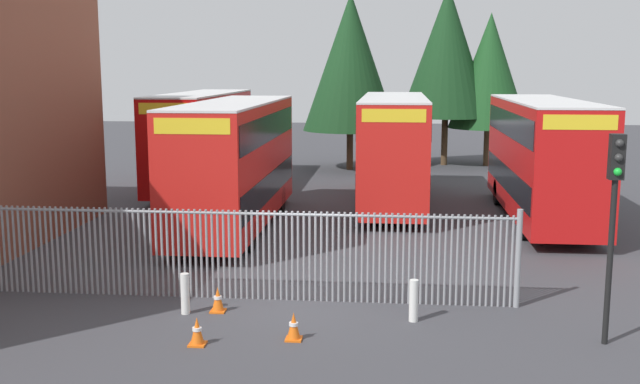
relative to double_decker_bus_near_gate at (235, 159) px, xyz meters
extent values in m
plane|color=#3D3D42|center=(3.36, 0.03, -2.42)|extent=(100.00, 100.00, 0.00)
cylinder|color=gray|center=(-4.18, -7.97, -1.32)|extent=(0.06, 0.06, 2.20)
cylinder|color=gray|center=(-4.04, -7.97, -1.32)|extent=(0.06, 0.06, 2.20)
cylinder|color=gray|center=(-3.90, -7.97, -1.32)|extent=(0.06, 0.06, 2.20)
cylinder|color=gray|center=(-3.76, -7.97, -1.32)|extent=(0.06, 0.06, 2.20)
cylinder|color=gray|center=(-3.62, -7.97, -1.32)|extent=(0.06, 0.06, 2.20)
cylinder|color=gray|center=(-3.48, -7.97, -1.32)|extent=(0.06, 0.06, 2.20)
cylinder|color=gray|center=(-3.34, -7.97, -1.32)|extent=(0.06, 0.06, 2.20)
cylinder|color=gray|center=(-3.20, -7.97, -1.32)|extent=(0.06, 0.06, 2.20)
cylinder|color=gray|center=(-3.06, -7.97, -1.32)|extent=(0.06, 0.06, 2.20)
cylinder|color=gray|center=(-2.92, -7.97, -1.32)|extent=(0.06, 0.06, 2.20)
cylinder|color=gray|center=(-2.78, -7.97, -1.32)|extent=(0.06, 0.06, 2.20)
cylinder|color=gray|center=(-2.64, -7.97, -1.32)|extent=(0.06, 0.06, 2.20)
cylinder|color=gray|center=(-2.50, -7.97, -1.32)|extent=(0.06, 0.06, 2.20)
cylinder|color=gray|center=(-2.36, -7.97, -1.32)|extent=(0.06, 0.06, 2.20)
cylinder|color=gray|center=(-2.22, -7.97, -1.32)|extent=(0.06, 0.06, 2.20)
cylinder|color=gray|center=(-2.08, -7.97, -1.32)|extent=(0.06, 0.06, 2.20)
cylinder|color=gray|center=(-1.94, -7.97, -1.32)|extent=(0.06, 0.06, 2.20)
cylinder|color=gray|center=(-1.80, -7.97, -1.32)|extent=(0.06, 0.06, 2.20)
cylinder|color=gray|center=(-1.66, -7.97, -1.32)|extent=(0.06, 0.06, 2.20)
cylinder|color=gray|center=(-1.52, -7.97, -1.32)|extent=(0.06, 0.06, 2.20)
cylinder|color=gray|center=(-1.38, -7.97, -1.32)|extent=(0.06, 0.06, 2.20)
cylinder|color=gray|center=(-1.24, -7.97, -1.32)|extent=(0.06, 0.06, 2.20)
cylinder|color=gray|center=(-1.10, -7.97, -1.32)|extent=(0.06, 0.06, 2.20)
cylinder|color=gray|center=(-0.96, -7.97, -1.32)|extent=(0.06, 0.06, 2.20)
cylinder|color=gray|center=(-0.82, -7.97, -1.32)|extent=(0.06, 0.06, 2.20)
cylinder|color=gray|center=(-0.68, -7.97, -1.32)|extent=(0.06, 0.06, 2.20)
cylinder|color=gray|center=(-0.54, -7.97, -1.32)|extent=(0.06, 0.06, 2.20)
cylinder|color=gray|center=(-0.40, -7.97, -1.32)|extent=(0.06, 0.06, 2.20)
cylinder|color=gray|center=(-0.26, -7.97, -1.32)|extent=(0.06, 0.06, 2.20)
cylinder|color=gray|center=(-0.12, -7.97, -1.32)|extent=(0.06, 0.06, 2.20)
cylinder|color=gray|center=(0.02, -7.97, -1.32)|extent=(0.06, 0.06, 2.20)
cylinder|color=gray|center=(0.16, -7.97, -1.32)|extent=(0.06, 0.06, 2.20)
cylinder|color=gray|center=(0.30, -7.97, -1.32)|extent=(0.06, 0.06, 2.20)
cylinder|color=gray|center=(0.44, -7.97, -1.32)|extent=(0.06, 0.06, 2.20)
cylinder|color=gray|center=(0.58, -7.97, -1.32)|extent=(0.06, 0.06, 2.20)
cylinder|color=gray|center=(0.72, -7.97, -1.32)|extent=(0.06, 0.06, 2.20)
cylinder|color=gray|center=(0.86, -7.97, -1.32)|extent=(0.06, 0.06, 2.20)
cylinder|color=gray|center=(1.00, -7.97, -1.32)|extent=(0.06, 0.06, 2.20)
cylinder|color=gray|center=(1.14, -7.97, -1.32)|extent=(0.06, 0.06, 2.20)
cylinder|color=gray|center=(1.28, -7.97, -1.32)|extent=(0.06, 0.06, 2.20)
cylinder|color=gray|center=(1.42, -7.97, -1.32)|extent=(0.06, 0.06, 2.20)
cylinder|color=gray|center=(1.56, -7.97, -1.32)|extent=(0.06, 0.06, 2.20)
cylinder|color=gray|center=(1.70, -7.97, -1.32)|extent=(0.06, 0.06, 2.20)
cylinder|color=gray|center=(1.84, -7.97, -1.32)|extent=(0.06, 0.06, 2.20)
cylinder|color=gray|center=(1.98, -7.97, -1.32)|extent=(0.06, 0.06, 2.20)
cylinder|color=gray|center=(2.12, -7.97, -1.32)|extent=(0.06, 0.06, 2.20)
cylinder|color=gray|center=(2.26, -7.97, -1.32)|extent=(0.06, 0.06, 2.20)
cylinder|color=gray|center=(2.40, -7.97, -1.32)|extent=(0.06, 0.06, 2.20)
cylinder|color=gray|center=(2.54, -7.97, -1.32)|extent=(0.06, 0.06, 2.20)
cylinder|color=gray|center=(2.68, -7.97, -1.32)|extent=(0.06, 0.06, 2.20)
cylinder|color=gray|center=(2.82, -7.97, -1.32)|extent=(0.06, 0.06, 2.20)
cylinder|color=gray|center=(2.96, -7.97, -1.32)|extent=(0.06, 0.06, 2.20)
cylinder|color=gray|center=(3.10, -7.97, -1.32)|extent=(0.06, 0.06, 2.20)
cylinder|color=gray|center=(3.24, -7.97, -1.32)|extent=(0.06, 0.06, 2.20)
cylinder|color=gray|center=(3.38, -7.97, -1.32)|extent=(0.06, 0.06, 2.20)
cylinder|color=gray|center=(3.52, -7.97, -1.32)|extent=(0.06, 0.06, 2.20)
cylinder|color=gray|center=(3.66, -7.97, -1.32)|extent=(0.06, 0.06, 2.20)
cylinder|color=gray|center=(3.80, -7.97, -1.32)|extent=(0.06, 0.06, 2.20)
cylinder|color=gray|center=(3.94, -7.97, -1.32)|extent=(0.06, 0.06, 2.20)
cylinder|color=gray|center=(4.08, -7.97, -1.32)|extent=(0.06, 0.06, 2.20)
cylinder|color=gray|center=(4.22, -7.97, -1.32)|extent=(0.06, 0.06, 2.20)
cylinder|color=gray|center=(4.36, -7.97, -1.32)|extent=(0.06, 0.06, 2.20)
cylinder|color=gray|center=(4.50, -7.97, -1.32)|extent=(0.06, 0.06, 2.20)
cylinder|color=gray|center=(4.64, -7.97, -1.32)|extent=(0.06, 0.06, 2.20)
cylinder|color=gray|center=(4.78, -7.97, -1.32)|extent=(0.06, 0.06, 2.20)
cylinder|color=gray|center=(4.92, -7.97, -1.32)|extent=(0.06, 0.06, 2.20)
cylinder|color=gray|center=(5.06, -7.97, -1.32)|extent=(0.06, 0.06, 2.20)
cylinder|color=gray|center=(5.20, -7.97, -1.32)|extent=(0.06, 0.06, 2.20)
cylinder|color=gray|center=(5.34, -7.97, -1.32)|extent=(0.06, 0.06, 2.20)
cylinder|color=gray|center=(5.48, -7.97, -1.32)|extent=(0.06, 0.06, 2.20)
cylinder|color=gray|center=(5.62, -7.97, -1.32)|extent=(0.06, 0.06, 2.20)
cylinder|color=gray|center=(5.76, -7.97, -1.32)|extent=(0.06, 0.06, 2.20)
cylinder|color=gray|center=(5.90, -7.97, -1.32)|extent=(0.06, 0.06, 2.20)
cylinder|color=gray|center=(6.04, -7.97, -1.32)|extent=(0.06, 0.06, 2.20)
cylinder|color=gray|center=(6.18, -7.97, -1.32)|extent=(0.06, 0.06, 2.20)
cylinder|color=gray|center=(6.32, -7.97, -1.32)|extent=(0.06, 0.06, 2.20)
cylinder|color=gray|center=(6.46, -7.97, -1.32)|extent=(0.06, 0.06, 2.20)
cylinder|color=gray|center=(6.60, -7.97, -1.32)|extent=(0.06, 0.06, 2.20)
cylinder|color=gray|center=(6.74, -7.97, -1.32)|extent=(0.06, 0.06, 2.20)
cylinder|color=gray|center=(6.88, -7.97, -1.32)|extent=(0.06, 0.06, 2.20)
cylinder|color=gray|center=(7.02, -7.97, -1.32)|extent=(0.06, 0.06, 2.20)
cylinder|color=gray|center=(7.16, -7.97, -1.32)|extent=(0.06, 0.06, 2.20)
cylinder|color=gray|center=(7.30, -7.97, -1.32)|extent=(0.06, 0.06, 2.20)
cylinder|color=gray|center=(7.44, -7.97, -1.32)|extent=(0.06, 0.06, 2.20)
cylinder|color=gray|center=(7.58, -7.97, -1.32)|extent=(0.06, 0.06, 2.20)
cylinder|color=gray|center=(7.72, -7.97, -1.32)|extent=(0.06, 0.06, 2.20)
cylinder|color=gray|center=(7.86, -7.97, -1.32)|extent=(0.06, 0.06, 2.20)
cylinder|color=gray|center=(8.00, -7.97, -1.32)|extent=(0.06, 0.06, 2.20)
cylinder|color=gray|center=(8.13, -7.97, -1.32)|extent=(0.06, 0.06, 2.20)
cylinder|color=gray|center=(8.27, -7.97, -1.32)|extent=(0.06, 0.06, 2.20)
cylinder|color=gray|center=(8.41, -7.97, -1.32)|extent=(0.06, 0.06, 2.20)
cylinder|color=gray|center=(1.63, -7.97, -0.30)|extent=(13.58, 0.07, 0.07)
cylinder|color=gray|center=(8.41, -7.97, -1.25)|extent=(0.14, 0.14, 2.35)
cube|color=red|center=(0.00, 0.01, -0.07)|extent=(2.50, 10.80, 4.00)
cube|color=black|center=(0.00, 0.01, -0.87)|extent=(2.54, 10.37, 0.90)
cube|color=black|center=(0.00, 0.01, 1.13)|extent=(2.54, 10.37, 0.90)
cube|color=yellow|center=(0.00, -5.34, 1.58)|extent=(2.12, 0.12, 0.44)
cube|color=silver|center=(0.00, 0.01, 1.96)|extent=(2.50, 10.80, 0.08)
cylinder|color=black|center=(-1.10, -3.34, -1.90)|extent=(0.30, 1.04, 1.04)
cylinder|color=black|center=(1.10, -3.34, -1.90)|extent=(0.30, 1.04, 1.04)
cylinder|color=black|center=(-1.10, 2.98, -1.90)|extent=(0.30, 1.04, 1.04)
cylinder|color=black|center=(1.10, 2.98, -1.90)|extent=(0.30, 1.04, 1.04)
cube|color=red|center=(5.46, 5.01, -0.07)|extent=(2.50, 10.80, 4.00)
cube|color=black|center=(5.46, 5.01, -0.87)|extent=(2.54, 10.37, 0.90)
cube|color=black|center=(5.46, 5.01, 1.13)|extent=(2.54, 10.37, 0.90)
cube|color=yellow|center=(5.46, -0.34, 1.58)|extent=(2.12, 0.12, 0.44)
cube|color=silver|center=(5.46, 5.01, 1.96)|extent=(2.50, 10.80, 0.08)
cylinder|color=black|center=(4.36, 1.66, -1.90)|extent=(0.30, 1.04, 1.04)
cylinder|color=black|center=(6.56, 1.66, -1.90)|extent=(0.30, 1.04, 1.04)
cylinder|color=black|center=(4.36, 7.98, -1.90)|extent=(0.30, 1.04, 1.04)
cylinder|color=black|center=(6.56, 7.98, -1.90)|extent=(0.30, 1.04, 1.04)
cube|color=red|center=(10.87, 2.54, -0.07)|extent=(2.50, 10.80, 4.00)
cube|color=black|center=(10.87, 2.54, -0.87)|extent=(2.54, 10.37, 0.90)
cube|color=black|center=(10.87, 2.54, 1.13)|extent=(2.54, 10.37, 0.90)
cube|color=yellow|center=(10.87, -2.81, 1.58)|extent=(2.12, 0.12, 0.44)
cube|color=silver|center=(10.87, 2.54, 1.96)|extent=(2.50, 10.80, 0.08)
cylinder|color=black|center=(9.77, -0.81, -1.90)|extent=(0.30, 1.04, 1.04)
cylinder|color=black|center=(11.97, -0.81, -1.90)|extent=(0.30, 1.04, 1.04)
cylinder|color=black|center=(9.77, 5.51, -1.90)|extent=(0.30, 1.04, 1.04)
cylinder|color=black|center=(11.97, 5.51, -1.90)|extent=(0.30, 1.04, 1.04)
cube|color=#B70C0C|center=(-3.33, 8.32, -0.07)|extent=(2.50, 10.80, 4.00)
cube|color=black|center=(-3.33, 8.32, -0.87)|extent=(2.54, 10.37, 0.90)
cube|color=black|center=(-3.33, 8.32, 1.13)|extent=(2.54, 10.37, 0.90)
cube|color=yellow|center=(-3.33, 2.97, 1.58)|extent=(2.12, 0.12, 0.44)
cube|color=silver|center=(-3.33, 8.32, 1.96)|extent=(2.50, 10.80, 0.08)
cylinder|color=black|center=(-4.43, 4.98, -1.90)|extent=(0.30, 1.04, 1.04)
cylinder|color=black|center=(-2.23, 4.98, -1.90)|extent=(0.30, 1.04, 1.04)
cylinder|color=black|center=(-4.43, 11.29, -1.90)|extent=(0.30, 1.04, 1.04)
cylinder|color=black|center=(-2.23, 11.29, -1.90)|extent=(0.30, 1.04, 1.04)
cylinder|color=silver|center=(0.79, -9.21, -1.95)|extent=(0.20, 0.20, 0.95)
cylinder|color=silver|center=(5.98, -9.21, -1.95)|extent=(0.20, 0.20, 0.95)
cube|color=orange|center=(3.48, -10.62, -2.40)|extent=(0.34, 0.34, 0.04)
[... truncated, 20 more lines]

